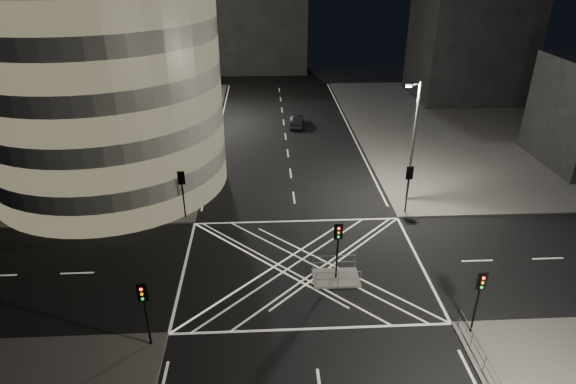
{
  "coord_description": "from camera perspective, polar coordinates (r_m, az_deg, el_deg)",
  "views": [
    {
      "loc": [
        -2.42,
        -26.56,
        19.23
      ],
      "look_at": [
        -0.76,
        5.21,
        3.0
      ],
      "focal_mm": 30.0,
      "sensor_mm": 36.0,
      "label": 1
    }
  ],
  "objects": [
    {
      "name": "ground",
      "position": [
        32.88,
        1.82,
        -8.78
      ],
      "size": [
        120.0,
        120.0,
        0.0
      ],
      "primitive_type": "plane",
      "color": "black",
      "rests_on": "ground"
    },
    {
      "name": "sidewalk_far_left",
      "position": [
        62.79,
        -28.03,
        6.05
      ],
      "size": [
        42.0,
        42.0,
        0.15
      ],
      "primitive_type": "cube",
      "color": "#555250",
      "rests_on": "ground"
    },
    {
      "name": "sidewalk_far_right",
      "position": [
        64.99,
        26.3,
        7.06
      ],
      "size": [
        42.0,
        42.0,
        0.15
      ],
      "primitive_type": "cube",
      "color": "#555250",
      "rests_on": "ground"
    },
    {
      "name": "central_island",
      "position": [
        31.85,
        5.68,
        -10.1
      ],
      "size": [
        3.0,
        2.0,
        0.15
      ],
      "primitive_type": "cube",
      "color": "slate",
      "rests_on": "ground"
    },
    {
      "name": "office_tower_curved",
      "position": [
        49.3,
        -25.96,
        16.82
      ],
      "size": [
        30.0,
        29.0,
        27.2
      ],
      "color": "gray",
      "rests_on": "sidewalk_far_left"
    },
    {
      "name": "office_block_rear",
      "position": [
        71.76,
        -19.95,
        19.08
      ],
      "size": [
        24.0,
        16.0,
        22.0
      ],
      "primitive_type": "cube",
      "color": "gray",
      "rests_on": "sidewalk_far_left"
    },
    {
      "name": "building_right_far",
      "position": [
        73.3,
        20.73,
        16.3
      ],
      "size": [
        14.0,
        12.0,
        15.0
      ],
      "primitive_type": "cube",
      "color": "black",
      "rests_on": "sidewalk_far_right"
    },
    {
      "name": "building_far_end",
      "position": [
        85.19,
        -4.3,
        20.06
      ],
      "size": [
        18.0,
        8.0,
        18.0
      ],
      "primitive_type": "cube",
      "color": "black",
      "rests_on": "ground"
    },
    {
      "name": "tree_a",
      "position": [
        39.26,
        -14.69,
        4.38
      ],
      "size": [
        5.0,
        5.0,
        7.43
      ],
      "color": "black",
      "rests_on": "sidewalk_far_left"
    },
    {
      "name": "tree_b",
      "position": [
        44.69,
        -13.36,
        7.6
      ],
      "size": [
        4.64,
        4.64,
        7.44
      ],
      "color": "black",
      "rests_on": "sidewalk_far_left"
    },
    {
      "name": "tree_c",
      "position": [
        50.48,
        -12.23,
        9.3
      ],
      "size": [
        4.77,
        4.77,
        6.97
      ],
      "color": "black",
      "rests_on": "sidewalk_far_left"
    },
    {
      "name": "tree_d",
      "position": [
        55.89,
        -11.48,
        12.25
      ],
      "size": [
        4.68,
        4.68,
        8.03
      ],
      "color": "black",
      "rests_on": "sidewalk_far_left"
    },
    {
      "name": "tree_e",
      "position": [
        61.96,
        -10.65,
        12.52
      ],
      "size": [
        4.32,
        4.32,
        6.53
      ],
      "color": "black",
      "rests_on": "sidewalk_far_left"
    },
    {
      "name": "traffic_signal_fl",
      "position": [
        37.68,
        -12.44,
        0.69
      ],
      "size": [
        0.55,
        0.22,
        4.0
      ],
      "color": "black",
      "rests_on": "sidewalk_far_left"
    },
    {
      "name": "traffic_signal_nl",
      "position": [
        26.41,
        -16.68,
        -12.51
      ],
      "size": [
        0.55,
        0.22,
        4.0
      ],
      "color": "black",
      "rests_on": "sidewalk_near_left"
    },
    {
      "name": "traffic_signal_fr",
      "position": [
        38.8,
        14.12,
        1.29
      ],
      "size": [
        0.55,
        0.22,
        4.0
      ],
      "color": "black",
      "rests_on": "sidewalk_far_right"
    },
    {
      "name": "traffic_signal_nr",
      "position": [
        27.98,
        21.74,
        -10.92
      ],
      "size": [
        0.55,
        0.22,
        4.0
      ],
      "color": "black",
      "rests_on": "sidewalk_near_right"
    },
    {
      "name": "traffic_signal_island",
      "position": [
        30.23,
        5.93,
        -5.8
      ],
      "size": [
        0.55,
        0.22,
        4.0
      ],
      "color": "black",
      "rests_on": "central_island"
    },
    {
      "name": "street_lamp_left_near",
      "position": [
        41.52,
        -12.65,
        7.11
      ],
      "size": [
        1.25,
        0.25,
        10.0
      ],
      "color": "slate",
      "rests_on": "sidewalk_far_left"
    },
    {
      "name": "street_lamp_left_far",
      "position": [
        58.61,
        -10.05,
        13.12
      ],
      "size": [
        1.25,
        0.25,
        10.0
      ],
      "color": "slate",
      "rests_on": "sidewalk_far_left"
    },
    {
      "name": "street_lamp_right_far",
      "position": [
        39.91,
        14.57,
        6.08
      ],
      "size": [
        1.25,
        0.25,
        10.0
      ],
      "color": "slate",
      "rests_on": "sidewalk_far_right"
    },
    {
      "name": "railing_island_south",
      "position": [
        30.77,
        5.98,
        -10.18
      ],
      "size": [
        2.8,
        0.06,
        1.1
      ],
      "primitive_type": "cube",
      "color": "slate",
      "rests_on": "central_island"
    },
    {
      "name": "railing_island_north",
      "position": [
        32.2,
        5.51,
        -8.25
      ],
      "size": [
        2.8,
        0.06,
        1.1
      ],
      "primitive_type": "cube",
      "color": "slate",
      "rests_on": "central_island"
    },
    {
      "name": "sedan",
      "position": [
        58.15,
        1.04,
        8.43
      ],
      "size": [
        1.91,
        4.31,
        1.37
      ],
      "primitive_type": "imported",
      "rotation": [
        0.0,
        0.0,
        3.03
      ],
      "color": "black",
      "rests_on": "ground"
    }
  ]
}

